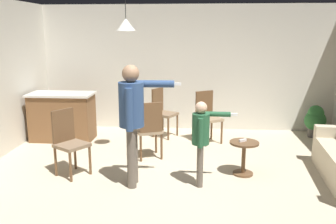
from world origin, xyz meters
name	(u,v)px	position (x,y,z in m)	size (l,w,h in m)	color
ground	(180,187)	(0.00, 0.00, 0.00)	(7.68, 7.68, 0.00)	beige
wall_back	(187,68)	(0.00, 3.20, 1.35)	(6.40, 0.10, 2.70)	silver
kitchen_counter	(63,116)	(-2.45, 2.10, 0.48)	(1.26, 0.66, 0.95)	brown
side_table_by_couch	(244,154)	(0.94, 0.54, 0.33)	(0.44, 0.44, 0.52)	brown
person_adult	(133,112)	(-0.66, 0.03, 1.06)	(0.84, 0.51, 1.71)	#60564C
person_child	(201,134)	(0.29, 0.10, 0.75)	(0.63, 0.35, 1.21)	#60564C
dining_chair_by_counter	(150,128)	(-0.57, 1.14, 0.55)	(0.54, 0.54, 1.00)	brown
dining_chair_near_wall	(162,110)	(-0.49, 2.51, 0.55)	(0.56, 0.56, 1.00)	brown
dining_chair_centre_back	(69,140)	(-1.70, 0.35, 0.55)	(0.58, 0.58, 1.00)	brown
dining_chair_spare	(207,115)	(0.42, 2.19, 0.55)	(0.58, 0.58, 1.00)	brown
potted_plant_corner	(315,120)	(2.65, 2.70, 0.36)	(0.43, 0.43, 0.66)	#4C4742
spare_remote_on_table	(243,140)	(0.92, 0.56, 0.54)	(0.04, 0.13, 0.04)	white
ceiling_light_pendant	(126,24)	(-0.96, 1.28, 2.25)	(0.32, 0.32, 0.55)	silver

